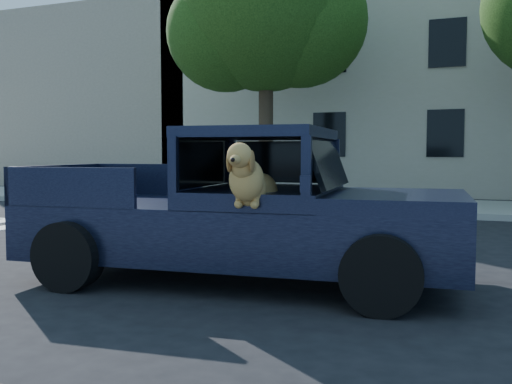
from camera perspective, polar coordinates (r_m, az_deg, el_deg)
ground at (r=7.27m, az=4.02°, el=-8.41°), size 120.00×120.00×0.00m
far_sidewalk at (r=16.18m, az=13.87°, el=-1.38°), size 60.00×4.00×0.15m
lane_stripes at (r=10.29m, az=20.62°, el=-4.95°), size 21.60×0.14×0.01m
street_tree_left at (r=17.98m, az=1.13°, el=17.35°), size 6.00×5.20×8.60m
building_main at (r=23.48m, az=23.91°, el=10.85°), size 26.00×6.00×9.00m
building_left at (r=29.00m, az=-14.97°, el=8.69°), size 12.00×6.00×8.00m
pickup_truck at (r=6.87m, az=-2.21°, el=-3.86°), size 5.29×2.77×1.84m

